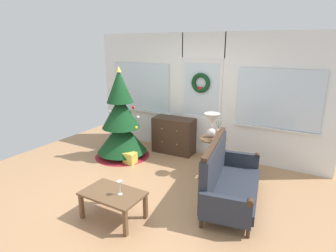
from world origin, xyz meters
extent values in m
plane|color=#AD7F56|center=(0.00, 0.00, 0.00)|extent=(6.76, 6.76, 0.00)
cube|color=white|center=(-1.52, 2.09, 1.27)|extent=(2.15, 0.08, 2.55)
cube|color=white|center=(1.52, 2.09, 1.27)|extent=(2.15, 0.08, 2.55)
cube|color=white|center=(0.00, 2.09, 2.30)|extent=(0.94, 0.08, 0.50)
cube|color=silver|center=(0.00, 2.05, 1.02)|extent=(0.90, 0.05, 2.05)
cube|color=white|center=(0.00, 2.03, 0.45)|extent=(0.78, 0.02, 0.80)
cube|color=silver|center=(0.00, 2.03, 1.40)|extent=(0.78, 0.01, 1.10)
cube|color=silver|center=(-1.52, 2.03, 1.35)|extent=(1.50, 0.01, 1.10)
cube|color=silver|center=(1.52, 2.03, 1.35)|extent=(1.50, 0.01, 1.10)
cube|color=silver|center=(-1.52, 2.02, 0.78)|extent=(1.59, 0.06, 0.03)
cube|color=silver|center=(1.52, 2.02, 0.78)|extent=(1.59, 0.06, 0.03)
torus|color=#123B1B|center=(0.00, 1.99, 1.55)|extent=(0.41, 0.09, 0.41)
cube|color=red|center=(0.00, 1.97, 1.42)|extent=(0.10, 0.02, 0.10)
cylinder|color=#4C331E|center=(-1.36, 1.05, 0.09)|extent=(0.10, 0.10, 0.19)
cone|color=maroon|center=(-1.36, 1.05, 0.05)|extent=(1.17, 1.17, 0.10)
cone|color=#14421E|center=(-1.36, 1.05, 0.44)|extent=(1.04, 1.04, 0.67)
cone|color=#14421E|center=(-1.36, 1.05, 0.97)|extent=(0.79, 0.79, 0.67)
cone|color=#14421E|center=(-1.36, 1.05, 1.51)|extent=(0.54, 0.54, 0.67)
cone|color=#E0BC4C|center=(-1.36, 1.05, 1.85)|extent=(0.12, 0.12, 0.12)
sphere|color=red|center=(-1.31, 1.28, 1.32)|extent=(0.06, 0.06, 0.06)
sphere|color=gold|center=(-1.63, 0.84, 0.66)|extent=(0.06, 0.06, 0.06)
sphere|color=silver|center=(-1.39, 0.75, 1.05)|extent=(0.06, 0.06, 0.06)
sphere|color=#264CB2|center=(-1.53, 1.31, 0.74)|extent=(0.08, 0.08, 0.08)
sphere|color=red|center=(-1.13, 1.18, 1.07)|extent=(0.06, 0.06, 0.06)
sphere|color=gold|center=(-0.98, 1.06, 0.69)|extent=(0.07, 0.07, 0.07)
sphere|color=silver|center=(-1.09, 1.26, 0.84)|extent=(0.07, 0.07, 0.07)
cube|color=#3D281C|center=(-0.51, 1.79, 0.39)|extent=(0.92, 0.46, 0.78)
sphere|color=tan|center=(-0.68, 1.56, 0.58)|extent=(0.03, 0.03, 0.03)
sphere|color=tan|center=(-0.32, 1.58, 0.58)|extent=(0.03, 0.03, 0.03)
sphere|color=tan|center=(-0.68, 1.56, 0.28)|extent=(0.03, 0.03, 0.03)
sphere|color=tan|center=(-0.32, 1.58, 0.28)|extent=(0.03, 0.03, 0.03)
cylinder|color=#3D281C|center=(1.68, -0.30, 0.07)|extent=(0.05, 0.05, 0.14)
cylinder|color=#3D281C|center=(1.42, 1.20, 0.07)|extent=(0.05, 0.05, 0.14)
cylinder|color=#3D281C|center=(1.09, -0.40, 0.07)|extent=(0.05, 0.05, 0.14)
cylinder|color=#3D281C|center=(0.83, 1.10, 0.07)|extent=(0.05, 0.05, 0.14)
cube|color=#282D38|center=(1.26, 0.40, 0.21)|extent=(0.96, 1.56, 0.14)
cube|color=#282D38|center=(0.96, 0.35, 0.59)|extent=(0.37, 1.46, 0.62)
cube|color=#3D281C|center=(0.96, 0.35, 0.93)|extent=(0.32, 1.43, 0.06)
cube|color=#282D38|center=(1.39, -0.36, 0.33)|extent=(0.67, 0.20, 0.38)
cylinder|color=#3D281C|center=(1.68, -0.31, 0.50)|extent=(0.10, 0.10, 0.09)
cube|color=#282D38|center=(1.12, 1.17, 0.33)|extent=(0.67, 0.20, 0.38)
cylinder|color=#3D281C|center=(1.41, 1.22, 0.50)|extent=(0.10, 0.10, 0.09)
cylinder|color=brown|center=(0.64, 1.16, 0.69)|extent=(0.48, 0.48, 0.02)
cylinder|color=brown|center=(0.64, 1.16, 0.34)|extent=(0.07, 0.07, 0.68)
cube|color=brown|center=(0.80, 1.16, 0.02)|extent=(0.20, 0.05, 0.04)
cube|color=brown|center=(0.56, 1.30, 0.02)|extent=(0.14, 0.20, 0.04)
cube|color=brown|center=(0.56, 1.02, 0.02)|extent=(0.14, 0.20, 0.04)
sphere|color=silver|center=(0.58, 1.20, 0.78)|extent=(0.16, 0.16, 0.16)
cylinder|color=silver|center=(0.58, 1.20, 0.91)|extent=(0.02, 0.02, 0.06)
cone|color=silver|center=(0.58, 1.20, 1.04)|extent=(0.28, 0.28, 0.20)
cylinder|color=tan|center=(0.74, 1.10, 0.78)|extent=(0.09, 0.09, 0.16)
sphere|color=tan|center=(0.74, 1.10, 0.86)|extent=(0.10, 0.10, 0.10)
cylinder|color=#4C7042|center=(0.72, 1.10, 0.96)|extent=(0.07, 0.01, 0.17)
cylinder|color=#4C7042|center=(0.74, 1.10, 0.96)|extent=(0.01, 0.01, 0.18)
cylinder|color=#4C7042|center=(0.76, 1.10, 0.96)|extent=(0.07, 0.01, 0.17)
cube|color=brown|center=(-0.04, -0.80, 0.38)|extent=(0.84, 0.52, 0.03)
cube|color=brown|center=(-0.42, -1.02, 0.18)|extent=(0.05, 0.05, 0.36)
cube|color=brown|center=(0.34, -1.02, 0.18)|extent=(0.05, 0.05, 0.36)
cube|color=brown|center=(-0.42, -0.58, 0.18)|extent=(0.05, 0.05, 0.36)
cube|color=brown|center=(0.34, -0.58, 0.18)|extent=(0.05, 0.05, 0.36)
cylinder|color=silver|center=(0.08, -0.79, 0.40)|extent=(0.06, 0.06, 0.01)
cylinder|color=silver|center=(0.08, -0.79, 0.45)|extent=(0.01, 0.01, 0.10)
cone|color=silver|center=(0.08, -0.79, 0.54)|extent=(0.08, 0.08, 0.09)
cube|color=#D8C64C|center=(-0.97, 0.80, 0.11)|extent=(0.23, 0.21, 0.23)
camera|label=1|loc=(2.30, -3.38, 2.33)|focal=30.14mm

